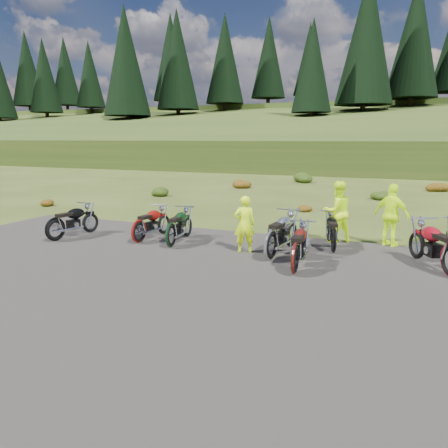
% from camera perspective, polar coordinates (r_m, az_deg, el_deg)
% --- Properties ---
extents(ground, '(300.00, 300.00, 0.00)m').
position_cam_1_polar(ground, '(11.01, 1.44, -5.77)').
color(ground, '#344115').
rests_on(ground, ground).
extents(gravel_pad, '(20.00, 12.00, 0.04)m').
position_cam_1_polar(gravel_pad, '(9.27, -3.19, -9.08)').
color(gravel_pad, black).
rests_on(gravel_pad, ground).
extents(hill_slope, '(300.00, 45.97, 9.37)m').
position_cam_1_polar(hill_slope, '(60.00, 19.53, 7.45)').
color(hill_slope, '#2B4015').
rests_on(hill_slope, ground).
extents(hill_plateau, '(300.00, 90.00, 9.17)m').
position_cam_1_polar(hill_plateau, '(119.90, 21.50, 8.85)').
color(hill_plateau, '#2B4015').
rests_on(hill_plateau, ground).
extents(conifer_9, '(7.48, 7.48, 19.00)m').
position_cam_1_polar(conifer_9, '(118.28, -24.35, 18.00)').
color(conifer_9, black).
rests_on(conifer_9, ground).
extents(conifer_10, '(7.04, 7.04, 18.00)m').
position_cam_1_polar(conifer_10, '(118.36, -20.04, 18.25)').
color(conifer_10, black).
rests_on(conifer_10, ground).
extents(conifer_12, '(6.16, 6.16, 16.00)m').
position_cam_1_polar(conifer_12, '(95.98, -22.43, 17.50)').
color(conifer_12, black).
rests_on(conifer_12, ground).
extents(conifer_13, '(5.72, 5.72, 15.00)m').
position_cam_1_polar(conifer_13, '(96.50, -17.17, 18.21)').
color(conifer_13, black).
rests_on(conifer_13, ground).
extents(conifer_14, '(5.28, 5.28, 14.00)m').
position_cam_1_polar(conifer_14, '(97.76, -11.96, 18.76)').
color(conifer_14, black).
rests_on(conifer_14, ground).
extents(conifer_15, '(7.92, 7.92, 20.00)m').
position_cam_1_polar(conifer_15, '(100.18, -6.94, 20.81)').
color(conifer_15, black).
rests_on(conifer_15, ground).
extents(conifer_16, '(7.48, 7.48, 19.00)m').
position_cam_1_polar(conifer_16, '(75.37, -12.73, 20.10)').
color(conifer_16, black).
rests_on(conifer_16, ground).
extents(conifer_17, '(7.04, 7.04, 18.00)m').
position_cam_1_polar(conifer_17, '(77.36, -6.12, 20.58)').
color(conifer_17, black).
rests_on(conifer_17, ground).
extents(conifer_18, '(6.60, 6.60, 17.00)m').
position_cam_1_polar(conifer_18, '(80.21, 0.11, 20.80)').
color(conifer_18, black).
rests_on(conifer_18, ground).
extents(conifer_19, '(6.16, 6.16, 16.00)m').
position_cam_1_polar(conifer_19, '(83.83, 5.88, 20.81)').
color(conifer_19, black).
rests_on(conifer_19, ground).
extents(conifer_20, '(5.72, 5.72, 15.00)m').
position_cam_1_polar(conifer_20, '(88.06, 11.10, 20.39)').
color(conifer_20, black).
rests_on(conifer_20, ground).
extents(conifer_21, '(5.28, 5.28, 14.00)m').
position_cam_1_polar(conifer_21, '(61.88, 11.49, 19.63)').
color(conifer_21, black).
rests_on(conifer_21, ground).
extents(conifer_22, '(7.92, 7.92, 20.00)m').
position_cam_1_polar(conifer_22, '(67.53, 18.16, 22.21)').
color(conifer_22, black).
rests_on(conifer_22, ground).
extents(conifer_23, '(7.48, 7.48, 19.00)m').
position_cam_1_polar(conifer_23, '(73.20, 23.68, 21.50)').
color(conifer_23, black).
rests_on(conifer_23, ground).
extents(shrub_0, '(0.77, 0.77, 0.45)m').
position_cam_1_polar(shrub_0, '(22.59, -21.88, 2.77)').
color(shrub_0, '#612D0C').
rests_on(shrub_0, ground).
extents(shrub_1, '(1.03, 1.03, 0.61)m').
position_cam_1_polar(shrub_1, '(24.93, -8.47, 4.35)').
color(shrub_1, '#20340D').
rests_on(shrub_1, ground).
extents(shrub_2, '(1.30, 1.30, 0.77)m').
position_cam_1_polar(shrub_2, '(28.39, 2.20, 5.44)').
color(shrub_2, '#612D0C').
rests_on(shrub_2, ground).
extents(shrub_3, '(1.56, 1.56, 0.92)m').
position_cam_1_polar(shrub_3, '(32.61, 10.36, 6.14)').
color(shrub_3, '#20340D').
rests_on(shrub_3, ground).
extents(shrub_4, '(0.77, 0.77, 0.45)m').
position_cam_1_polar(shrub_4, '(19.69, 10.29, 2.27)').
color(shrub_4, '#612D0C').
rests_on(shrub_4, ground).
extents(shrub_5, '(1.03, 1.03, 0.61)m').
position_cam_1_polar(shrub_5, '(24.50, 19.75, 3.70)').
color(shrub_5, '#20340D').
rests_on(shrub_5, ground).
extents(shrub_6, '(1.30, 1.30, 0.77)m').
position_cam_1_polar(shrub_6, '(29.77, 26.00, 4.58)').
color(shrub_6, '#612D0C').
rests_on(shrub_6, ground).
extents(motorcycle_0, '(1.02, 2.18, 1.10)m').
position_cam_1_polar(motorcycle_0, '(14.73, -21.07, -2.17)').
color(motorcycle_0, black).
rests_on(motorcycle_0, ground).
extents(motorcycle_1, '(0.79, 2.07, 1.07)m').
position_cam_1_polar(motorcycle_1, '(13.75, -11.00, -2.54)').
color(motorcycle_1, maroon).
rests_on(motorcycle_1, ground).
extents(motorcycle_2, '(0.96, 2.15, 1.09)m').
position_cam_1_polar(motorcycle_2, '(13.06, -6.90, -3.14)').
color(motorcycle_2, black).
rests_on(motorcycle_2, ground).
extents(motorcycle_3, '(1.00, 2.38, 1.21)m').
position_cam_1_polar(motorcycle_3, '(11.69, 6.10, -4.83)').
color(motorcycle_3, '#9FA0A4').
rests_on(motorcycle_3, ground).
extents(motorcycle_4, '(0.90, 2.19, 1.12)m').
position_cam_1_polar(motorcycle_4, '(10.60, 9.17, -6.60)').
color(motorcycle_4, '#4B100C').
rests_on(motorcycle_4, ground).
extents(motorcycle_5, '(1.17, 2.13, 1.06)m').
position_cam_1_polar(motorcycle_5, '(12.73, 14.05, -3.78)').
color(motorcycle_5, black).
rests_on(motorcycle_5, ground).
extents(person_middle, '(0.70, 0.60, 1.61)m').
position_cam_1_polar(person_middle, '(12.24, 2.69, -0.16)').
color(person_middle, '#D2FF0D').
rests_on(person_middle, ground).
extents(person_right_a, '(1.17, 1.13, 1.90)m').
position_cam_1_polar(person_right_a, '(13.89, 14.54, 1.45)').
color(person_right_a, '#D2FF0D').
rests_on(person_right_a, ground).
extents(person_right_b, '(1.18, 0.90, 1.87)m').
position_cam_1_polar(person_right_b, '(13.85, 21.06, 0.97)').
color(person_right_b, '#D2FF0D').
rests_on(person_right_b, ground).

